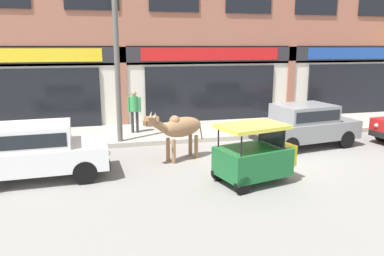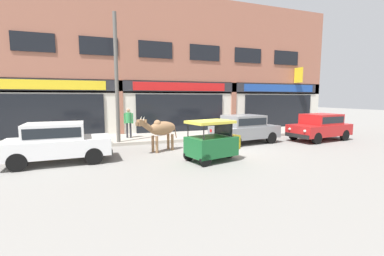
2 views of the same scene
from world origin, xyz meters
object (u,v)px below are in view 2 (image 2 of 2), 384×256
(utility_pole, at_px, (117,79))
(pedestrian, at_px, (129,120))
(cow, at_px, (161,129))
(auto_rickshaw, at_px, (213,143))
(car_2, at_px, (320,126))
(car_0, at_px, (244,128))
(motorcycle_1, at_px, (256,126))
(car_1, at_px, (57,141))
(motorcycle_0, at_px, (242,127))

(utility_pole, bearing_deg, pedestrian, 62.10)
(cow, height_order, auto_rickshaw, cow)
(car_2, bearing_deg, car_0, 171.97)
(auto_rickshaw, distance_m, pedestrian, 6.18)
(motorcycle_1, bearing_deg, cow, -156.29)
(car_0, distance_m, car_2, 4.46)
(car_1, relative_size, car_2, 0.98)
(car_0, xyz_separation_m, car_1, (-8.47, -1.23, 0.00))
(cow, xyz_separation_m, auto_rickshaw, (1.44, -2.30, -0.35))
(car_0, distance_m, utility_pole, 6.82)
(motorcycle_0, relative_size, pedestrian, 1.12)
(cow, relative_size, car_0, 0.53)
(cow, relative_size, motorcycle_1, 1.12)
(motorcycle_1, distance_m, pedestrian, 7.95)
(utility_pole, bearing_deg, car_0, -14.72)
(car_1, xyz_separation_m, pedestrian, (2.94, 4.04, 0.33))
(cow, bearing_deg, car_0, 6.69)
(auto_rickshaw, xyz_separation_m, utility_pole, (-3.09, 4.45, 2.60))
(car_2, xyz_separation_m, motorcycle_0, (-3.20, 2.93, -0.26))
(motorcycle_0, bearing_deg, utility_pole, -174.70)
(motorcycle_0, bearing_deg, car_2, -42.40)
(auto_rickshaw, bearing_deg, cow, 122.14)
(car_0, relative_size, auto_rickshaw, 1.76)
(car_0, bearing_deg, auto_rickshaw, -137.30)
(auto_rickshaw, distance_m, motorcycle_1, 7.64)
(motorcycle_0, relative_size, motorcycle_1, 1.01)
(car_1, relative_size, utility_pole, 0.59)
(cow, distance_m, motorcycle_0, 6.41)
(car_2, bearing_deg, pedestrian, 160.94)
(auto_rickshaw, distance_m, motorcycle_0, 6.69)
(motorcycle_1, distance_m, utility_pole, 9.02)
(utility_pole, bearing_deg, motorcycle_0, 5.30)
(cow, xyz_separation_m, car_2, (8.93, -0.09, -0.19))
(car_1, relative_size, motorcycle_0, 2.05)
(utility_pole, bearing_deg, motorcycle_1, 5.92)
(motorcycle_0, xyz_separation_m, pedestrian, (-6.74, 0.51, 0.60))
(pedestrian, bearing_deg, car_2, -19.06)
(utility_pole, bearing_deg, cow, -52.48)
(cow, xyz_separation_m, motorcycle_0, (5.73, 2.83, -0.46))
(pedestrian, bearing_deg, auto_rickshaw, -66.44)
(car_1, xyz_separation_m, auto_rickshaw, (5.40, -1.60, -0.15))
(cow, distance_m, car_0, 4.55)
(car_0, bearing_deg, motorcycle_0, 62.16)
(motorcycle_0, bearing_deg, car_1, -159.97)
(car_0, relative_size, car_1, 1.02)
(pedestrian, xyz_separation_m, utility_pole, (-0.63, -1.20, 2.12))
(car_1, xyz_separation_m, motorcycle_1, (10.87, 3.73, -0.26))
(motorcycle_0, height_order, utility_pole, utility_pole)
(pedestrian, height_order, utility_pole, utility_pole)
(car_0, distance_m, auto_rickshaw, 4.18)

